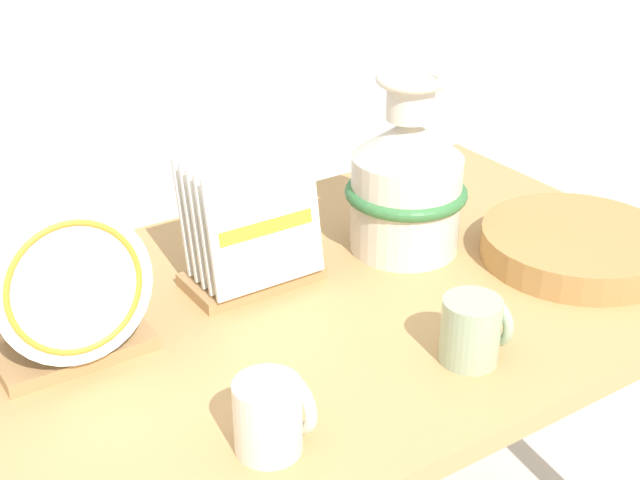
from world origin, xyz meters
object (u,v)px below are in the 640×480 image
(dish_rack_square_plates, at_px, (250,234))
(ceramic_vase, at_px, (407,180))
(dish_rack_round_plates, at_px, (66,292))
(wicker_charger_stack, at_px, (577,245))
(mug_sage_glaze, at_px, (473,329))
(mug_cream_glaze, at_px, (271,415))

(dish_rack_square_plates, bearing_deg, ceramic_vase, -8.34)
(dish_rack_round_plates, height_order, wicker_charger_stack, dish_rack_round_plates)
(dish_rack_round_plates, height_order, dish_rack_square_plates, dish_rack_round_plates)
(dish_rack_square_plates, height_order, mug_sage_glaze, dish_rack_square_plates)
(dish_rack_round_plates, relative_size, dish_rack_square_plates, 1.11)
(ceramic_vase, height_order, mug_cream_glaze, ceramic_vase)
(wicker_charger_stack, bearing_deg, dish_rack_square_plates, 154.74)
(wicker_charger_stack, height_order, mug_cream_glaze, mug_cream_glaze)
(wicker_charger_stack, distance_m, mug_sage_glaze, 0.39)
(wicker_charger_stack, bearing_deg, mug_cream_glaze, -169.08)
(dish_rack_round_plates, bearing_deg, wicker_charger_stack, -13.21)
(ceramic_vase, height_order, mug_sage_glaze, ceramic_vase)
(dish_rack_square_plates, bearing_deg, wicker_charger_stack, -25.26)
(ceramic_vase, relative_size, dish_rack_square_plates, 1.44)
(dish_rack_square_plates, distance_m, mug_cream_glaze, 0.43)
(ceramic_vase, distance_m, wicker_charger_stack, 0.33)
(ceramic_vase, height_order, wicker_charger_stack, ceramic_vase)
(dish_rack_square_plates, distance_m, wicker_charger_stack, 0.59)
(dish_rack_square_plates, distance_m, mug_sage_glaze, 0.41)
(mug_cream_glaze, bearing_deg, wicker_charger_stack, 10.92)
(ceramic_vase, bearing_deg, dish_rack_square_plates, 171.66)
(mug_sage_glaze, distance_m, mug_cream_glaze, 0.35)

